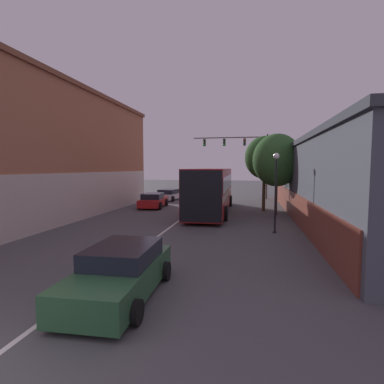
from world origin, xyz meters
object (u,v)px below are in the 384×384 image
Objects in this scene: hatchback_foreground at (121,272)px; street_tree_far at (264,158)px; parked_car_left_mid at (169,195)px; bus at (212,188)px; street_lamp at (276,187)px; traffic_signal_gantry at (243,151)px; parked_car_left_near at (153,201)px; street_tree_near at (277,160)px.

hatchback_foreground is 18.20m from street_tree_far.
street_tree_far is at bearing -116.47° from parked_car_left_mid.
parked_car_left_mid is 12.29m from street_tree_far.
street_lamp is at bearing -149.31° from bus.
bus is 1.48× the size of traffic_signal_gantry.
traffic_signal_gantry is 1.96× the size of street_lamp.
bus is 9.88m from parked_car_left_mid.
traffic_signal_gantry is at bearing -43.50° from parked_car_left_near.
hatchback_foreground is 18.31m from parked_car_left_near.
hatchback_foreground reaches higher than parked_car_left_near.
street_tree_far reaches higher than parked_car_left_mid.
bus is 2.82× the size of hatchback_foreground.
traffic_signal_gantry reaches higher than street_tree_near.
hatchback_foreground is at bearing -168.90° from parked_car_left_near.
bus is 2.06× the size of street_tree_far.
street_lamp is (4.30, -6.87, 0.57)m from bus.
parked_car_left_mid is (-5.64, 8.01, -1.35)m from bus.
parked_car_left_near is 12.82m from traffic_signal_gantry.
parked_car_left_mid is 0.76× the size of street_tree_near.
bus reaches higher than hatchback_foreground.
hatchback_foreground is 24.40m from parked_car_left_mid.
hatchback_foreground is at bearing -108.91° from street_tree_near.
street_tree_near is 1.95m from street_tree_far.
traffic_signal_gantry is at bearing 103.72° from street_tree_near.
street_tree_far is (-0.82, 1.75, 0.25)m from street_tree_near.
street_tree_near reaches higher than street_lamp.
parked_car_left_near is 11.03m from street_tree_near.
street_lamp is at bearing -136.39° from parked_car_left_near.
street_tree_near is (10.51, -8.33, 3.47)m from parked_car_left_mid.
parked_car_left_near is 0.73× the size of street_tree_far.
bus is 5.83m from parked_car_left_near.
street_lamp reaches higher than hatchback_foreground.
street_tree_near reaches higher than hatchback_foreground.
parked_car_left_mid is 17.99m from street_lamp.
street_tree_near is (0.58, 6.55, 1.55)m from street_lamp.
hatchback_foreground is 1.00× the size of parked_car_left_near.
street_tree_far reaches higher than street_lamp.
parked_car_left_mid is at bearing 10.48° from hatchback_foreground.
parked_car_left_near is (-5.39, 1.79, -1.30)m from bus.
street_tree_far is at bearing 115.21° from street_tree_near.
parked_car_left_mid is 0.55× the size of traffic_signal_gantry.
traffic_signal_gantry is (2.53, 26.90, 4.69)m from hatchback_foreground.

